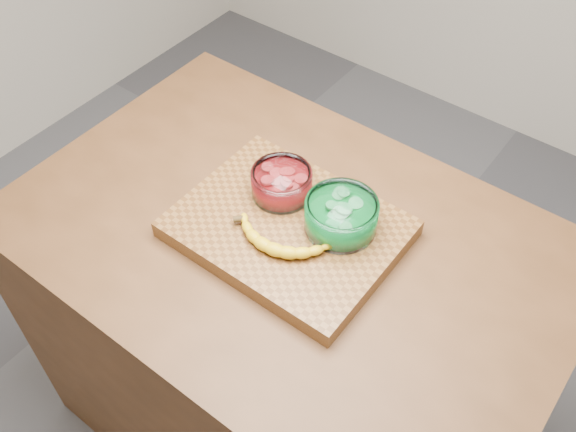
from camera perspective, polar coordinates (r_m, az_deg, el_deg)
The scene contains 6 objects.
ground at distance 2.13m, azimuth -0.00°, elevation -17.55°, with size 3.50×3.50×0.00m, color #4E4E52.
counter at distance 1.73m, azimuth -0.00°, elevation -11.38°, with size 1.20×0.80×0.90m, color #502F18.
cutting_board at distance 1.35m, azimuth -0.00°, elevation -1.14°, with size 0.45×0.35×0.04m, color brown.
bowl_red at distance 1.37m, azimuth -0.57°, elevation 2.96°, with size 0.13×0.13×0.06m.
bowl_green at distance 1.30m, azimuth 4.74°, elevation 0.03°, with size 0.15×0.15×0.07m.
banana at distance 1.29m, azimuth -0.69°, elevation -1.82°, with size 0.23×0.13×0.03m, color gold, non-canonical shape.
Camera 1 is at (0.53, -0.70, 1.94)m, focal length 40.00 mm.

